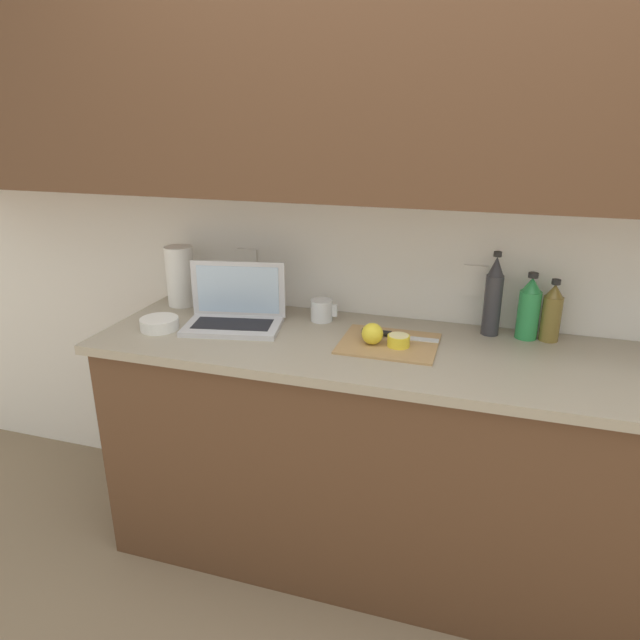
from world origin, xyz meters
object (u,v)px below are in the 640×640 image
Objects in this scene: bottle_water_clear at (493,297)px; measuring_cup at (322,310)px; laptop at (235,311)px; lemon_half_cut at (399,341)px; cutting_board at (389,343)px; lemon_whole_beside at (372,334)px; bottle_oil_tall at (529,309)px; paper_towel_roll at (180,276)px; knife at (386,334)px; bowl_white at (159,324)px; bottle_green_soda at (552,313)px.

bottle_water_clear reaches higher than measuring_cup.
laptop is 0.66m from lemon_half_cut.
lemon_whole_beside is (-0.06, -0.03, 0.04)m from cutting_board.
cutting_board is at bearing 28.48° from lemon_whole_beside.
lemon_whole_beside is 0.72× the size of measuring_cup.
bottle_water_clear reaches higher than bottle_oil_tall.
cutting_board is at bearing -29.23° from measuring_cup.
bottle_oil_tall is 2.31× the size of measuring_cup.
bottle_oil_tall is at bearing 1.26° from paper_towel_roll.
measuring_cup is (-0.29, 0.11, 0.03)m from knife.
paper_towel_roll is at bearing 142.37° from laptop.
cutting_board is 0.88m from bowl_white.
bowl_white is at bearing -153.76° from measuring_cup.
bottle_green_soda is 1.50m from paper_towel_roll.
bottle_green_soda is at bearing 3.10° from measuring_cup.
paper_towel_roll is at bearing -178.61° from bottle_water_clear.
knife is 1.14× the size of bottle_oil_tall.
paper_towel_roll reaches higher than bowl_white.
lemon_half_cut is at bearing -12.00° from paper_towel_roll.
bottle_water_clear is (0.36, 0.16, 0.13)m from knife.
bowl_white is (-0.82, -0.08, -0.02)m from lemon_whole_beside.
lemon_half_cut is 0.31× the size of paper_towel_roll.
paper_towel_roll is at bearing 103.61° from bowl_white.
bottle_water_clear is 1.29m from paper_towel_roll.
lemon_whole_beside is (-0.09, -0.01, 0.02)m from lemon_half_cut.
bottle_water_clear is at bearing 4.09° from measuring_cup.
cutting_board is 4.35× the size of lemon_half_cut.
bottle_oil_tall reaches higher than knife.
lemon_half_cut is at bearing 5.41° from bowl_white.
bottle_green_soda is at bearing -0.00° from bottle_water_clear.
laptop is 1.28× the size of bottle_water_clear.
bowl_white is (-0.85, -0.17, 0.01)m from knife.
lemon_half_cut is at bearing 4.23° from lemon_whole_beside.
bottle_oil_tall is (0.49, 0.16, 0.10)m from knife.
bottle_water_clear is at bearing 180.00° from bottle_oil_tall.
lemon_half_cut is (0.04, -0.02, 0.02)m from cutting_board.
bottle_green_soda is 0.21m from bottle_water_clear.
lemon_half_cut is 0.54× the size of bowl_white.
bowl_white is at bearing -172.86° from cutting_board.
lemon_whole_beside is at bearing -154.87° from bottle_oil_tall.
knife is 3.57× the size of lemon_half_cut.
cutting_board is 0.53m from bottle_oil_tall.
laptop is at bearing -169.74° from bottle_oil_tall.
lemon_half_cut is at bearing -151.00° from bottle_oil_tall.
bottle_green_soda is 0.86m from measuring_cup.
bottle_green_soda is (0.51, 0.24, 0.08)m from lemon_half_cut.
lemon_whole_beside is 0.82m from bowl_white.
bottle_oil_tall reaches higher than lemon_half_cut.
bottle_oil_tall reaches higher than bottle_green_soda.
bottle_water_clear is (-0.13, 0.00, 0.03)m from bottle_oil_tall.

